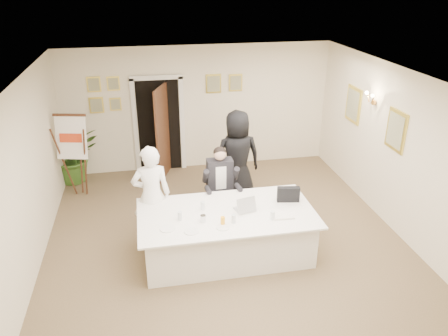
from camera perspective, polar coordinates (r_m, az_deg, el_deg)
floor at (r=7.39m, az=0.64°, el=-10.51°), size 7.00×7.00×0.00m
ceiling at (r=6.23m, az=0.76°, el=11.11°), size 6.00×7.00×0.02m
wall_back at (r=9.93m, az=-3.38°, el=7.79°), size 6.00×0.10×2.80m
wall_left at (r=6.81m, az=-24.89°, el=-2.60°), size 0.10×7.00×2.80m
wall_right at (r=7.82m, az=22.78°, el=1.17°), size 0.10×7.00×2.80m
doorway at (r=9.80m, az=-8.33°, el=5.15°), size 1.14×0.86×2.20m
pictures_back_wall at (r=9.71m, az=-8.17°, el=9.96°), size 3.40×0.06×0.80m
pictures_right_wall at (r=8.64m, az=18.82°, el=6.40°), size 0.06×2.20×0.80m
wall_sconce at (r=8.52m, az=18.72°, el=8.62°), size 0.20×0.30×0.24m
conference_table at (r=7.07m, az=0.34°, el=-8.50°), size 2.77×1.47×0.78m
seated_man at (r=7.84m, az=-0.48°, el=-2.18°), size 0.75×0.78×1.45m
flip_chart at (r=9.17m, az=-18.72°, el=1.04°), size 0.62×0.44×1.72m
standing_man at (r=7.26m, az=-9.43°, el=-3.55°), size 0.66×0.46×1.73m
standing_woman at (r=8.47m, az=1.75°, el=1.42°), size 0.94×0.64×1.86m
potted_palm at (r=9.96m, az=-19.20°, el=1.61°), size 1.40×1.35×1.21m
laptop at (r=6.90m, az=2.74°, el=-4.39°), size 0.39×0.41×0.28m
laptop_bag at (r=7.20m, az=8.40°, el=-3.42°), size 0.37×0.16×0.25m
paper_stack at (r=6.82m, az=7.66°, el=-6.16°), size 0.34×0.25×0.03m
plate_left at (r=6.51m, az=-7.40°, el=-7.85°), size 0.28×0.28×0.01m
plate_mid at (r=6.41m, az=-4.28°, el=-8.24°), size 0.24×0.24×0.01m
plate_near at (r=6.48m, az=-0.15°, el=-7.75°), size 0.24×0.24×0.01m
glass_a at (r=6.68m, az=-5.77°, el=-6.22°), size 0.07×0.07×0.14m
glass_b at (r=6.57m, az=1.26°, el=-6.64°), size 0.08×0.08×0.14m
glass_c at (r=6.69m, az=6.36°, el=-6.18°), size 0.08×0.08×0.14m
glass_d at (r=6.93m, az=-2.81°, el=-4.91°), size 0.08×0.08×0.14m
oj_glass at (r=6.53m, az=-0.17°, el=-6.92°), size 0.08×0.08×0.13m
steel_jug at (r=6.61m, az=-2.75°, el=-6.61°), size 0.11×0.11×0.11m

